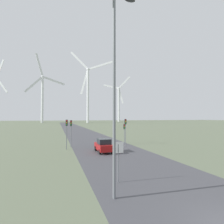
% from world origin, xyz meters
% --- Properties ---
extents(road_surface, '(10.00, 240.00, 0.01)m').
position_xyz_m(road_surface, '(0.00, 48.00, 0.00)').
color(road_surface, '#47474C').
rests_on(road_surface, ground).
extents(streetlamp, '(2.75, 0.32, 12.03)m').
position_xyz_m(streetlamp, '(-4.04, 4.55, 7.30)').
color(streetlamp, slate).
rests_on(streetlamp, ground).
extents(stop_sign_near, '(0.81, 0.07, 2.90)m').
position_xyz_m(stop_sign_near, '(-2.97, 6.87, 2.03)').
color(stop_sign_near, slate).
rests_on(stop_sign_near, ground).
extents(traffic_light_post_near_left, '(0.28, 0.34, 4.37)m').
position_xyz_m(traffic_light_post_near_left, '(-5.87, 21.53, 3.19)').
color(traffic_light_post_near_left, slate).
rests_on(traffic_light_post_near_left, ground).
extents(traffic_light_post_near_right, '(0.28, 0.34, 3.47)m').
position_xyz_m(traffic_light_post_near_right, '(4.64, 24.97, 2.55)').
color(traffic_light_post_near_right, slate).
rests_on(traffic_light_post_near_right, ground).
extents(traffic_light_post_mid_left, '(0.28, 0.34, 4.26)m').
position_xyz_m(traffic_light_post_mid_left, '(-5.11, 23.30, 3.12)').
color(traffic_light_post_mid_left, slate).
rests_on(traffic_light_post_mid_left, ground).
extents(traffic_light_post_mid_right, '(0.28, 0.34, 4.44)m').
position_xyz_m(traffic_light_post_mid_right, '(4.16, 23.17, 3.24)').
color(traffic_light_post_mid_right, slate).
rests_on(traffic_light_post_mid_right, ground).
extents(car_approaching, '(1.88, 4.13, 1.83)m').
position_xyz_m(car_approaching, '(-1.15, 17.93, 0.91)').
color(car_approaching, maroon).
rests_on(car_approaching, ground).
extents(wind_turbine_left, '(35.72, 11.26, 64.72)m').
position_xyz_m(wind_turbine_left, '(-20.71, 170.35, 27.45)').
color(wind_turbine_left, silver).
rests_on(wind_turbine_left, ground).
extents(wind_turbine_center, '(37.00, 19.49, 68.31)m').
position_xyz_m(wind_turbine_center, '(20.00, 156.83, 31.43)').
color(wind_turbine_center, silver).
rests_on(wind_turbine_center, ground).
extents(wind_turbine_right, '(28.50, 14.61, 52.74)m').
position_xyz_m(wind_turbine_right, '(61.01, 185.87, 24.49)').
color(wind_turbine_right, silver).
rests_on(wind_turbine_right, ground).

